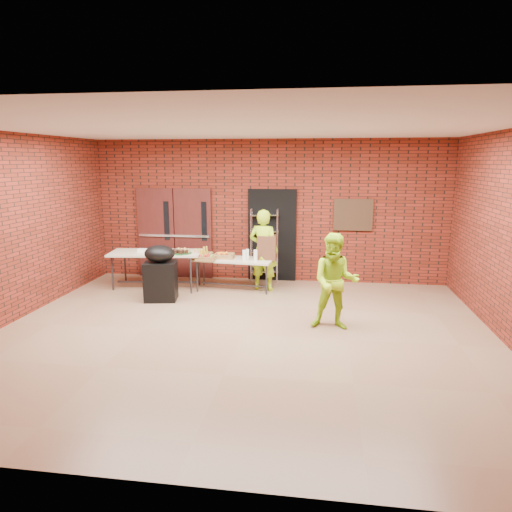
% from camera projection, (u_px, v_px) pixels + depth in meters
% --- Properties ---
extents(room, '(8.08, 7.08, 3.28)m').
position_uv_depth(room, '(242.00, 235.00, 6.97)').
color(room, '#8B674B').
rests_on(room, ground).
extents(double_doors, '(1.78, 0.12, 2.10)m').
position_uv_depth(double_doors, '(175.00, 233.00, 10.71)').
color(double_doors, '#481714').
rests_on(double_doors, room).
extents(dark_doorway, '(1.10, 0.06, 2.10)m').
position_uv_depth(dark_doorway, '(272.00, 235.00, 10.42)').
color(dark_doorway, black).
rests_on(dark_doorway, room).
extents(bronze_plaque, '(0.85, 0.04, 0.70)m').
position_uv_depth(bronze_plaque, '(353.00, 215.00, 10.06)').
color(bronze_plaque, '#3B2717').
rests_on(bronze_plaque, room).
extents(wire_rack, '(0.64, 0.35, 1.67)m').
position_uv_depth(wire_rack, '(264.00, 246.00, 10.35)').
color(wire_rack, silver).
rests_on(wire_rack, room).
extents(table_left, '(2.02, 1.02, 0.80)m').
position_uv_depth(table_left, '(156.00, 255.00, 9.82)').
color(table_left, beige).
rests_on(table_left, room).
extents(table_right, '(1.71, 0.84, 0.68)m').
position_uv_depth(table_right, '(234.00, 261.00, 9.69)').
color(table_right, beige).
rests_on(table_right, room).
extents(basket_bananas, '(0.46, 0.36, 0.14)m').
position_uv_depth(basket_bananas, '(201.00, 255.00, 9.73)').
color(basket_bananas, olive).
rests_on(basket_bananas, table_right).
extents(basket_oranges, '(0.41, 0.32, 0.13)m').
position_uv_depth(basket_oranges, '(224.00, 256.00, 9.74)').
color(basket_oranges, olive).
rests_on(basket_oranges, table_right).
extents(basket_apples, '(0.40, 0.31, 0.12)m').
position_uv_depth(basket_apples, '(206.00, 257.00, 9.55)').
color(basket_apples, olive).
rests_on(basket_apples, table_right).
extents(muffin_tray, '(0.43, 0.43, 0.11)m').
position_uv_depth(muffin_tray, '(181.00, 251.00, 9.63)').
color(muffin_tray, '#134A1A').
rests_on(muffin_tray, table_left).
extents(napkin_box, '(0.20, 0.13, 0.07)m').
position_uv_depth(napkin_box, '(143.00, 250.00, 9.81)').
color(napkin_box, white).
rests_on(napkin_box, table_left).
extents(coffee_dispenser, '(0.38, 0.34, 0.51)m').
position_uv_depth(coffee_dispenser, '(267.00, 247.00, 9.63)').
color(coffee_dispenser, '#57311D').
rests_on(coffee_dispenser, table_right).
extents(cup_stack_front, '(0.07, 0.07, 0.22)m').
position_uv_depth(cup_stack_front, '(244.00, 255.00, 9.51)').
color(cup_stack_front, white).
rests_on(cup_stack_front, table_right).
extents(cup_stack_mid, '(0.08, 0.08, 0.24)m').
position_uv_depth(cup_stack_mid, '(256.00, 256.00, 9.43)').
color(cup_stack_mid, white).
rests_on(cup_stack_mid, table_right).
extents(cup_stack_back, '(0.07, 0.07, 0.21)m').
position_uv_depth(cup_stack_back, '(247.00, 254.00, 9.63)').
color(cup_stack_back, white).
rests_on(cup_stack_back, table_right).
extents(covered_grill, '(0.69, 0.61, 1.11)m').
position_uv_depth(covered_grill, '(160.00, 273.00, 8.98)').
color(covered_grill, black).
rests_on(covered_grill, room).
extents(volunteer_woman, '(0.71, 0.54, 1.73)m').
position_uv_depth(volunteer_woman, '(263.00, 250.00, 9.65)').
color(volunteer_woman, '#A0D217').
rests_on(volunteer_woman, room).
extents(volunteer_man, '(0.80, 0.63, 1.59)m').
position_uv_depth(volunteer_man, '(335.00, 282.00, 7.40)').
color(volunteer_man, '#A0D217').
rests_on(volunteer_man, room).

